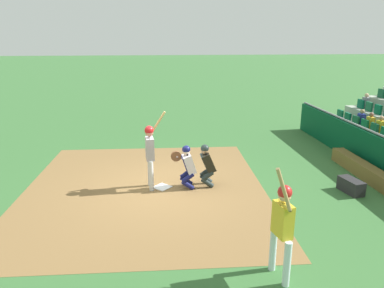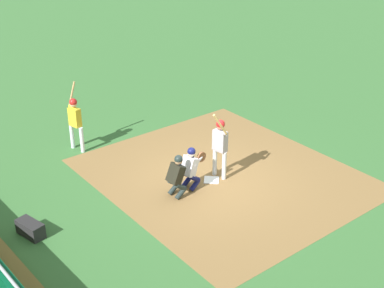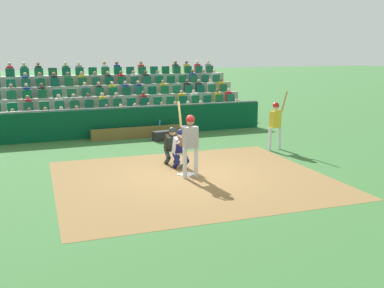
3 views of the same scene
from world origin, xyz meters
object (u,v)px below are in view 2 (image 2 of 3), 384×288
Objects in this scene: home_plate_marker at (211,180)px; equipment_duffel_bag at (30,229)px; batter_at_plate at (220,142)px; home_plate_umpire at (177,174)px; catcher_crouching at (191,166)px; dugout_bench at (4,260)px; on_deck_batter at (75,118)px.

home_plate_marker is 0.57× the size of equipment_duffel_bag.
batter_at_plate reaches higher than home_plate_umpire.
home_plate_marker is at bearing 84.12° from catcher_crouching.
dugout_bench is (-0.14, -6.66, -0.96)m from batter_at_plate.
equipment_duffel_bag is (-0.78, 1.03, -0.02)m from dugout_bench.
equipment_duffel_bag is at bearing -99.27° from batter_at_plate.
batter_at_plate reaches higher than home_plate_marker.
home_plate_marker is 0.19× the size of on_deck_batter.
dugout_bench is 1.79× the size of on_deck_batter.
home_plate_umpire reaches higher than home_plate_marker.
home_plate_umpire reaches higher than equipment_duffel_bag.
home_plate_marker is 4.95m from on_deck_batter.
on_deck_batter reaches higher than dugout_bench.
home_plate_marker is 0.34× the size of catcher_crouching.
catcher_crouching is 5.64m from dugout_bench.
equipment_duffel_bag is (-0.92, -3.99, -0.50)m from home_plate_umpire.
catcher_crouching is at bearing 98.02° from home_plate_umpire.
dugout_bench reaches higher than home_plate_marker.
home_plate_marker is 1.49m from home_plate_umpire.
batter_at_plate is at bearing 28.01° from on_deck_batter.
home_plate_umpire reaches higher than dugout_bench.
equipment_duffel_bag is at bearing -100.39° from catcher_crouching.
catcher_crouching is 0.32× the size of dugout_bench.
home_plate_marker is 0.11× the size of dugout_bench.
on_deck_batter is (-4.38, -2.02, 1.12)m from home_plate_marker.
on_deck_batter reaches higher than home_plate_marker.
batter_at_plate is at bearing 88.83° from dugout_bench.
equipment_duffel_bag is at bearing 127.28° from dugout_bench.
dugout_bench is at bearing -91.20° from home_plate_marker.
dugout_bench is at bearing -63.92° from equipment_duffel_bag.
dugout_bench is (-0.06, -5.61, -0.51)m from catcher_crouching.
dugout_bench is 5.22× the size of equipment_duffel_bag.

